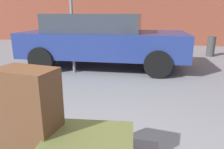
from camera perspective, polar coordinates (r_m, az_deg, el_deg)
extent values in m
cube|color=#51331E|center=(1.72, -21.13, -10.07)|extent=(0.46, 0.31, 0.71)
cube|color=navy|center=(5.86, -2.11, 8.25)|extent=(4.40, 2.06, 0.64)
cube|color=#2D333D|center=(5.87, -4.63, 13.61)|extent=(2.50, 1.73, 0.46)
cylinder|color=black|center=(6.64, 11.61, 6.04)|extent=(0.65, 0.26, 0.64)
cylinder|color=black|center=(4.97, 12.13, 2.76)|extent=(0.65, 0.26, 0.64)
cylinder|color=black|center=(7.12, -12.00, 6.67)|extent=(0.65, 0.26, 0.64)
cylinder|color=black|center=(5.60, -18.29, 3.78)|extent=(0.65, 0.26, 0.64)
cylinder|color=#383838|center=(8.16, 24.92, 6.82)|extent=(0.27, 0.27, 0.68)
cylinder|color=slate|center=(5.29, -10.64, 13.26)|extent=(0.07, 0.07, 2.40)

